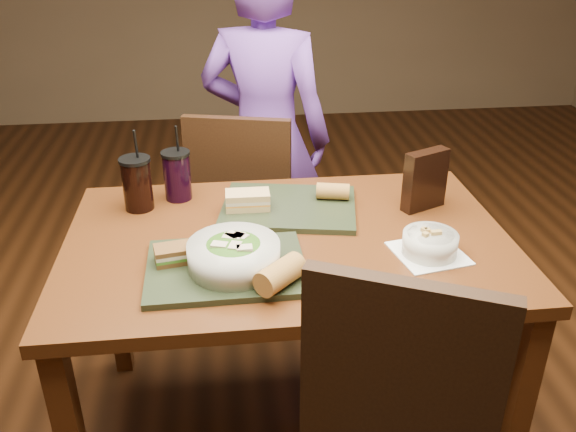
% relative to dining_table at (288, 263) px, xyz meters
% --- Properties ---
extents(ground, '(6.00, 6.00, 0.00)m').
position_rel_dining_table_xyz_m(ground, '(0.00, 0.00, -0.66)').
color(ground, '#381C0B').
rests_on(ground, ground).
extents(dining_table, '(1.30, 0.85, 0.75)m').
position_rel_dining_table_xyz_m(dining_table, '(0.00, 0.00, 0.00)').
color(dining_table, '#512810').
rests_on(dining_table, ground).
extents(chair_far, '(0.49, 0.49, 0.93)m').
position_rel_dining_table_xyz_m(chair_far, '(-0.12, 0.68, -0.14)').
color(chair_far, black).
rests_on(chair_far, ground).
extents(diner, '(0.64, 0.53, 1.50)m').
position_rel_dining_table_xyz_m(diner, '(0.00, 0.85, 0.09)').
color(diner, '#6B3AA1').
rests_on(diner, ground).
extents(tray_near, '(0.42, 0.33, 0.02)m').
position_rel_dining_table_xyz_m(tray_near, '(-0.18, -0.16, 0.10)').
color(tray_near, black).
rests_on(tray_near, dining_table).
extents(tray_far, '(0.47, 0.39, 0.02)m').
position_rel_dining_table_xyz_m(tray_far, '(0.02, 0.18, 0.10)').
color(tray_far, black).
rests_on(tray_far, dining_table).
extents(salad_bowl, '(0.24, 0.24, 0.08)m').
position_rel_dining_table_xyz_m(salad_bowl, '(-0.16, -0.18, 0.15)').
color(salad_bowl, silver).
rests_on(salad_bowl, tray_near).
extents(soup_bowl, '(0.22, 0.22, 0.07)m').
position_rel_dining_table_xyz_m(soup_bowl, '(0.38, -0.14, 0.13)').
color(soup_bowl, white).
rests_on(soup_bowl, dining_table).
extents(sandwich_near, '(0.11, 0.08, 0.05)m').
position_rel_dining_table_xyz_m(sandwich_near, '(-0.32, -0.13, 0.13)').
color(sandwich_near, '#593819').
rests_on(sandwich_near, tray_near).
extents(sandwich_far, '(0.14, 0.08, 0.05)m').
position_rel_dining_table_xyz_m(sandwich_far, '(-0.11, 0.17, 0.14)').
color(sandwich_far, tan).
rests_on(sandwich_far, tray_far).
extents(baguette_near, '(0.14, 0.14, 0.07)m').
position_rel_dining_table_xyz_m(baguette_near, '(-0.05, -0.28, 0.14)').
color(baguette_near, '#AD7533').
rests_on(baguette_near, tray_near).
extents(baguette_far, '(0.11, 0.08, 0.05)m').
position_rel_dining_table_xyz_m(baguette_far, '(0.17, 0.21, 0.13)').
color(baguette_far, '#AD7533').
rests_on(baguette_far, tray_far).
extents(cup_cola, '(0.10, 0.10, 0.27)m').
position_rel_dining_table_xyz_m(cup_cola, '(-0.45, 0.25, 0.18)').
color(cup_cola, black).
rests_on(cup_cola, dining_table).
extents(cup_berry, '(0.09, 0.09, 0.25)m').
position_rel_dining_table_xyz_m(cup_berry, '(-0.33, 0.31, 0.17)').
color(cup_berry, black).
rests_on(cup_berry, dining_table).
extents(chip_bag, '(0.15, 0.10, 0.19)m').
position_rel_dining_table_xyz_m(chip_bag, '(0.45, 0.15, 0.19)').
color(chip_bag, black).
rests_on(chip_bag, dining_table).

